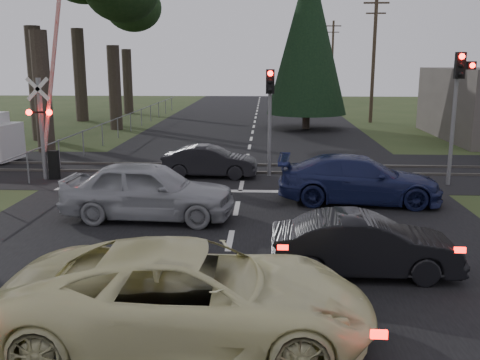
# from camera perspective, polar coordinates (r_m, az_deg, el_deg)

# --- Properties ---
(ground) EXTENTS (120.00, 120.00, 0.00)m
(ground) POSITION_cam_1_polar(r_m,az_deg,el_deg) (10.67, -2.19, -11.74)
(ground) COLOR #2D3D1B
(ground) RESTS_ON ground
(road) EXTENTS (14.00, 100.00, 0.01)m
(road) POSITION_cam_1_polar(r_m,az_deg,el_deg) (20.19, 0.28, 0.01)
(road) COLOR black
(road) RESTS_ON ground
(rail_corridor) EXTENTS (120.00, 8.00, 0.01)m
(rail_corridor) POSITION_cam_1_polar(r_m,az_deg,el_deg) (22.14, 0.52, 1.13)
(rail_corridor) COLOR black
(rail_corridor) RESTS_ON ground
(stop_line) EXTENTS (13.00, 0.35, 0.00)m
(stop_line) POSITION_cam_1_polar(r_m,az_deg,el_deg) (18.44, 0.03, -1.18)
(stop_line) COLOR silver
(stop_line) RESTS_ON ground
(rail_near) EXTENTS (120.00, 0.12, 0.10)m
(rail_near) POSITION_cam_1_polar(r_m,az_deg,el_deg) (21.35, 0.43, 0.82)
(rail_near) COLOR #59544C
(rail_near) RESTS_ON ground
(rail_far) EXTENTS (120.00, 0.12, 0.10)m
(rail_far) POSITION_cam_1_polar(r_m,az_deg,el_deg) (22.92, 0.60, 1.63)
(rail_far) COLOR #59544C
(rail_far) RESTS_ON ground
(crossing_signal) EXTENTS (1.62, 0.38, 6.96)m
(crossing_signal) POSITION_cam_1_polar(r_m,az_deg,el_deg) (21.24, -19.84, 5.51)
(crossing_signal) COLOR slate
(crossing_signal) RESTS_ON ground
(traffic_signal_right) EXTENTS (0.68, 0.48, 4.70)m
(traffic_signal_right) POSITION_cam_1_polar(r_m,az_deg,el_deg) (20.32, 22.26, 8.60)
(traffic_signal_right) COLOR slate
(traffic_signal_right) RESTS_ON ground
(traffic_signal_center) EXTENTS (0.32, 0.48, 4.10)m
(traffic_signal_center) POSITION_cam_1_polar(r_m,az_deg,el_deg) (20.43, 3.21, 8.08)
(traffic_signal_center) COLOR slate
(traffic_signal_center) RESTS_ON ground
(utility_pole_mid) EXTENTS (1.80, 0.26, 9.00)m
(utility_pole_mid) POSITION_cam_1_polar(r_m,az_deg,el_deg) (40.41, 14.07, 12.66)
(utility_pole_mid) COLOR #4C3D2D
(utility_pole_mid) RESTS_ON ground
(utility_pole_far) EXTENTS (1.80, 0.26, 9.00)m
(utility_pole_far) POSITION_cam_1_polar(r_m,az_deg,el_deg) (65.14, 9.82, 12.66)
(utility_pole_far) COLOR #4C3D2D
(utility_pole_far) RESTS_ON ground
(conifer_tree) EXTENTS (5.20, 5.20, 11.00)m
(conifer_tree) POSITION_cam_1_polar(r_m,az_deg,el_deg) (35.82, 7.30, 15.01)
(conifer_tree) COLOR #473D33
(conifer_tree) RESTS_ON ground
(fence_left) EXTENTS (0.10, 36.00, 1.20)m
(fence_left) POSITION_cam_1_polar(r_m,az_deg,el_deg) (33.63, -12.17, 4.76)
(fence_left) COLOR slate
(fence_left) RESTS_ON ground
(cream_coupe) EXTENTS (5.77, 2.76, 1.59)m
(cream_coupe) POSITION_cam_1_polar(r_m,az_deg,el_deg) (8.61, -5.18, -12.17)
(cream_coupe) COLOR beige
(cream_coupe) RESTS_ON ground
(dark_hatchback) EXTENTS (3.88, 1.36, 1.28)m
(dark_hatchback) POSITION_cam_1_polar(r_m,az_deg,el_deg) (11.51, 13.13, -6.79)
(dark_hatchback) COLOR black
(dark_hatchback) RESTS_ON ground
(silver_car) EXTENTS (4.95, 2.24, 1.65)m
(silver_car) POSITION_cam_1_polar(r_m,az_deg,el_deg) (15.30, -9.74, -1.10)
(silver_car) COLOR #95979C
(silver_car) RESTS_ON ground
(blue_sedan) EXTENTS (5.22, 2.43, 1.48)m
(blue_sedan) POSITION_cam_1_polar(r_m,az_deg,el_deg) (17.29, 12.57, 0.06)
(blue_sedan) COLOR #191F4B
(blue_sedan) RESTS_ON ground
(dark_car_far) EXTENTS (3.69, 1.42, 1.20)m
(dark_car_far) POSITION_cam_1_polar(r_m,az_deg,el_deg) (20.69, -3.22, 1.97)
(dark_car_far) COLOR black
(dark_car_far) RESTS_ON ground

